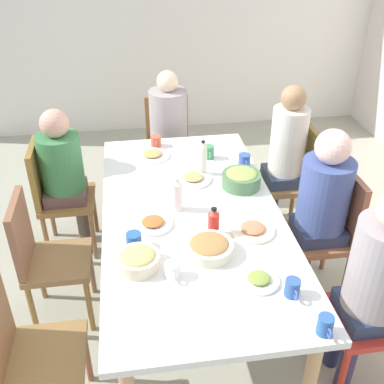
{
  "coord_description": "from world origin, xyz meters",
  "views": [
    {
      "loc": [
        2.29,
        -0.34,
        2.33
      ],
      "look_at": [
        0.0,
        0.0,
        0.88
      ],
      "focal_mm": 43.23,
      "sensor_mm": 36.0,
      "label": 1
    }
  ],
  "objects_px": {
    "chair_2": "(383,307)",
    "plate_3": "(193,178)",
    "chair_5": "(294,174)",
    "person_2": "(376,277)",
    "bottle_1": "(214,222)",
    "dining_table": "(192,222)",
    "person_4": "(322,200)",
    "plate_0": "(253,229)",
    "plate_1": "(259,280)",
    "plate_2": "(153,223)",
    "cup_6": "(134,241)",
    "cup_1": "(209,152)",
    "bowl_0": "(241,179)",
    "chair_0": "(43,254)",
    "cup_4": "(293,288)",
    "person_5": "(286,151)",
    "bottle_0": "(203,158)",
    "person_1": "(169,125)",
    "plate_4": "(152,155)",
    "bowl_2": "(209,247)",
    "cup_0": "(325,325)",
    "person_3": "(64,170)",
    "cup_2": "(173,270)",
    "cup_5": "(156,141)",
    "chair_1": "(168,141)",
    "cup_3": "(244,160)",
    "bottle_2": "(177,195)",
    "chair_4": "(330,228)",
    "chair_6": "(25,349)",
    "bowl_1": "(138,260)"
  },
  "relations": [
    {
      "from": "chair_2",
      "to": "plate_3",
      "type": "relative_size",
      "value": 3.56
    },
    {
      "from": "chair_5",
      "to": "person_2",
      "type": "bearing_deg",
      "value": -3.6
    },
    {
      "from": "bottle_1",
      "to": "dining_table",
      "type": "bearing_deg",
      "value": -159.31
    },
    {
      "from": "person_4",
      "to": "plate_0",
      "type": "xyz_separation_m",
      "value": [
        0.24,
        -0.51,
        0.0
      ]
    },
    {
      "from": "plate_1",
      "to": "plate_2",
      "type": "height_order",
      "value": "same"
    },
    {
      "from": "cup_6",
      "to": "cup_1",
      "type": "bearing_deg",
      "value": 148.54
    },
    {
      "from": "bowl_0",
      "to": "cup_1",
      "type": "distance_m",
      "value": 0.45
    },
    {
      "from": "chair_0",
      "to": "cup_4",
      "type": "distance_m",
      "value": 1.52
    },
    {
      "from": "person_5",
      "to": "plate_1",
      "type": "relative_size",
      "value": 5.99
    },
    {
      "from": "cup_4",
      "to": "bottle_0",
      "type": "xyz_separation_m",
      "value": [
        -1.22,
        -0.23,
        0.07
      ]
    },
    {
      "from": "person_1",
      "to": "plate_4",
      "type": "bearing_deg",
      "value": -17.26
    },
    {
      "from": "chair_2",
      "to": "bottle_0",
      "type": "xyz_separation_m",
      "value": [
        -1.18,
        -0.77,
        0.33
      ]
    },
    {
      "from": "chair_0",
      "to": "bowl_2",
      "type": "bearing_deg",
      "value": 67.79
    },
    {
      "from": "plate_1",
      "to": "cup_1",
      "type": "height_order",
      "value": "cup_1"
    },
    {
      "from": "chair_2",
      "to": "plate_1",
      "type": "relative_size",
      "value": 4.35
    },
    {
      "from": "chair_2",
      "to": "chair_5",
      "type": "bearing_deg",
      "value": 180.0
    },
    {
      "from": "person_1",
      "to": "cup_0",
      "type": "bearing_deg",
      "value": 10.5
    },
    {
      "from": "plate_0",
      "to": "cup_4",
      "type": "bearing_deg",
      "value": 6.08
    },
    {
      "from": "person_3",
      "to": "plate_0",
      "type": "bearing_deg",
      "value": 50.33
    },
    {
      "from": "person_3",
      "to": "cup_2",
      "type": "height_order",
      "value": "person_3"
    },
    {
      "from": "person_4",
      "to": "cup_5",
      "type": "bearing_deg",
      "value": -134.03
    },
    {
      "from": "chair_1",
      "to": "person_4",
      "type": "xyz_separation_m",
      "value": [
        1.45,
        0.83,
        0.23
      ]
    },
    {
      "from": "person_3",
      "to": "cup_3",
      "type": "distance_m",
      "value": 1.3
    },
    {
      "from": "plate_1",
      "to": "cup_3",
      "type": "distance_m",
      "value": 1.19
    },
    {
      "from": "person_3",
      "to": "bottle_2",
      "type": "distance_m",
      "value": 1.01
    },
    {
      "from": "dining_table",
      "to": "person_1",
      "type": "bearing_deg",
      "value": 180.0
    },
    {
      "from": "chair_2",
      "to": "plate_3",
      "type": "height_order",
      "value": "chair_2"
    },
    {
      "from": "dining_table",
      "to": "cup_0",
      "type": "bearing_deg",
      "value": 23.59
    },
    {
      "from": "person_4",
      "to": "cup_0",
      "type": "relative_size",
      "value": 11.36
    },
    {
      "from": "plate_2",
      "to": "bottle_1",
      "type": "relative_size",
      "value": 1.3
    },
    {
      "from": "person_2",
      "to": "person_5",
      "type": "distance_m",
      "value": 1.43
    },
    {
      "from": "cup_0",
      "to": "bottle_1",
      "type": "relative_size",
      "value": 0.59
    },
    {
      "from": "chair_4",
      "to": "cup_2",
      "type": "bearing_deg",
      "value": -63.73
    },
    {
      "from": "person_4",
      "to": "cup_5",
      "type": "distance_m",
      "value": 1.35
    },
    {
      "from": "cup_1",
      "to": "chair_6",
      "type": "bearing_deg",
      "value": -39.4
    },
    {
      "from": "chair_2",
      "to": "person_5",
      "type": "height_order",
      "value": "person_5"
    },
    {
      "from": "person_1",
      "to": "chair_4",
      "type": "height_order",
      "value": "person_1"
    },
    {
      "from": "bottle_0",
      "to": "bottle_2",
      "type": "distance_m",
      "value": 0.47
    },
    {
      "from": "bowl_1",
      "to": "bowl_0",
      "type": "bearing_deg",
      "value": 134.57
    },
    {
      "from": "cup_3",
      "to": "bottle_2",
      "type": "bearing_deg",
      "value": -48.5
    },
    {
      "from": "chair_2",
      "to": "person_5",
      "type": "xyz_separation_m",
      "value": [
        -1.43,
        -0.09,
        0.21
      ]
    },
    {
      "from": "person_1",
      "to": "chair_2",
      "type": "height_order",
      "value": "person_1"
    },
    {
      "from": "cup_6",
      "to": "cup_4",
      "type": "bearing_deg",
      "value": 56.9
    },
    {
      "from": "person_4",
      "to": "cup_2",
      "type": "bearing_deg",
      "value": -61.75
    },
    {
      "from": "chair_2",
      "to": "plate_4",
      "type": "height_order",
      "value": "chair_2"
    },
    {
      "from": "person_1",
      "to": "cup_4",
      "type": "height_order",
      "value": "person_1"
    },
    {
      "from": "cup_3",
      "to": "plate_2",
      "type": "bearing_deg",
      "value": -48.56
    },
    {
      "from": "person_5",
      "to": "bowl_2",
      "type": "bearing_deg",
      "value": -35.7
    },
    {
      "from": "plate_4",
      "to": "bowl_0",
      "type": "relative_size",
      "value": 0.99
    },
    {
      "from": "bowl_2",
      "to": "cup_2",
      "type": "distance_m",
      "value": 0.26
    }
  ]
}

